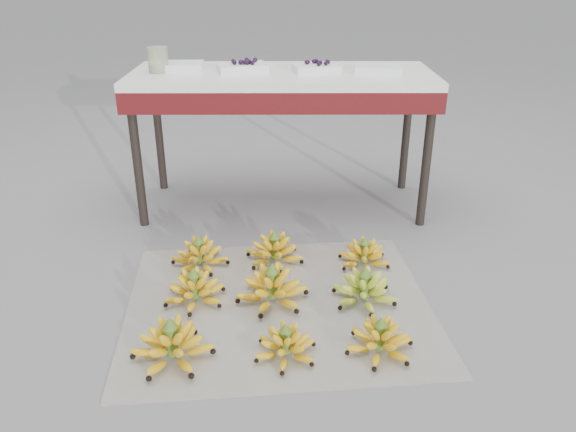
{
  "coord_description": "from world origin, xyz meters",
  "views": [
    {
      "loc": [
        0.02,
        -1.97,
        1.33
      ],
      "look_at": [
        0.02,
        0.27,
        0.28
      ],
      "focal_mm": 35.0,
      "sensor_mm": 36.0,
      "label": 1
    }
  ],
  "objects_px": {
    "bunch_mid_left": "(195,290)",
    "vendor_table": "(282,88)",
    "bunch_front_center": "(286,345)",
    "bunch_mid_center": "(272,288)",
    "bunch_front_left": "(172,345)",
    "bunch_back_right": "(364,255)",
    "bunch_mid_right": "(364,289)",
    "tray_right": "(316,68)",
    "tray_left": "(242,67)",
    "tray_far_right": "(379,69)",
    "bunch_back_center": "(275,251)",
    "bunch_front_right": "(380,340)",
    "newspaper_mat": "(279,305)",
    "tray_far_left": "(179,66)",
    "glass_jar": "(158,60)",
    "bunch_back_left": "(200,255)"
  },
  "relations": [
    {
      "from": "bunch_mid_right",
      "to": "bunch_mid_left",
      "type": "bearing_deg",
      "value": 170.04
    },
    {
      "from": "bunch_front_center",
      "to": "bunch_back_left",
      "type": "relative_size",
      "value": 0.9
    },
    {
      "from": "bunch_mid_right",
      "to": "vendor_table",
      "type": "xyz_separation_m",
      "value": [
        -0.35,
        1.02,
        0.62
      ]
    },
    {
      "from": "bunch_front_center",
      "to": "bunch_mid_center",
      "type": "distance_m",
      "value": 0.36
    },
    {
      "from": "glass_jar",
      "to": "bunch_mid_right",
      "type": "bearing_deg",
      "value": -45.27
    },
    {
      "from": "newspaper_mat",
      "to": "bunch_front_left",
      "type": "height_order",
      "value": "bunch_front_left"
    },
    {
      "from": "bunch_front_left",
      "to": "bunch_mid_left",
      "type": "bearing_deg",
      "value": 95.63
    },
    {
      "from": "bunch_back_center",
      "to": "tray_far_right",
      "type": "relative_size",
      "value": 1.28
    },
    {
      "from": "bunch_front_right",
      "to": "tray_left",
      "type": "relative_size",
      "value": 1.04
    },
    {
      "from": "bunch_front_center",
      "to": "bunch_back_center",
      "type": "height_order",
      "value": "bunch_back_center"
    },
    {
      "from": "tray_left",
      "to": "tray_far_right",
      "type": "xyz_separation_m",
      "value": [
        0.72,
        -0.04,
        -0.0
      ]
    },
    {
      "from": "bunch_mid_right",
      "to": "glass_jar",
      "type": "relative_size",
      "value": 2.39
    },
    {
      "from": "vendor_table",
      "to": "glass_jar",
      "type": "relative_size",
      "value": 12.37
    },
    {
      "from": "newspaper_mat",
      "to": "glass_jar",
      "type": "xyz_separation_m",
      "value": [
        -0.64,
        1.02,
        0.83
      ]
    },
    {
      "from": "bunch_back_left",
      "to": "tray_left",
      "type": "bearing_deg",
      "value": 88.07
    },
    {
      "from": "bunch_front_left",
      "to": "bunch_mid_center",
      "type": "distance_m",
      "value": 0.51
    },
    {
      "from": "newspaper_mat",
      "to": "glass_jar",
      "type": "distance_m",
      "value": 1.46
    },
    {
      "from": "tray_far_left",
      "to": "bunch_back_left",
      "type": "bearing_deg",
      "value": -77.52
    },
    {
      "from": "tray_right",
      "to": "bunch_front_center",
      "type": "bearing_deg",
      "value": -96.69
    },
    {
      "from": "bunch_mid_right",
      "to": "tray_right",
      "type": "height_order",
      "value": "tray_right"
    },
    {
      "from": "newspaper_mat",
      "to": "tray_left",
      "type": "bearing_deg",
      "value": 100.78
    },
    {
      "from": "bunch_front_center",
      "to": "tray_right",
      "type": "relative_size",
      "value": 1.05
    },
    {
      "from": "bunch_front_center",
      "to": "bunch_back_center",
      "type": "relative_size",
      "value": 0.82
    },
    {
      "from": "bunch_front_left",
      "to": "bunch_back_right",
      "type": "relative_size",
      "value": 1.09
    },
    {
      "from": "bunch_back_right",
      "to": "tray_far_left",
      "type": "distance_m",
      "value": 1.41
    },
    {
      "from": "bunch_front_center",
      "to": "bunch_mid_right",
      "type": "height_order",
      "value": "bunch_mid_right"
    },
    {
      "from": "bunch_back_center",
      "to": "glass_jar",
      "type": "relative_size",
      "value": 2.62
    },
    {
      "from": "newspaper_mat",
      "to": "bunch_front_center",
      "type": "height_order",
      "value": "bunch_front_center"
    },
    {
      "from": "bunch_mid_center",
      "to": "bunch_back_right",
      "type": "relative_size",
      "value": 1.15
    },
    {
      "from": "bunch_back_center",
      "to": "bunch_back_right",
      "type": "height_order",
      "value": "bunch_back_center"
    },
    {
      "from": "bunch_front_left",
      "to": "tray_far_right",
      "type": "relative_size",
      "value": 1.26
    },
    {
      "from": "bunch_front_left",
      "to": "bunch_front_right",
      "type": "xyz_separation_m",
      "value": [
        0.75,
        0.04,
        -0.01
      ]
    },
    {
      "from": "bunch_front_center",
      "to": "glass_jar",
      "type": "distance_m",
      "value": 1.7
    },
    {
      "from": "tray_far_left",
      "to": "tray_far_right",
      "type": "bearing_deg",
      "value": -3.94
    },
    {
      "from": "bunch_back_center",
      "to": "tray_far_right",
      "type": "distance_m",
      "value": 1.12
    },
    {
      "from": "bunch_front_center",
      "to": "bunch_mid_center",
      "type": "xyz_separation_m",
      "value": [
        -0.06,
        0.36,
        0.01
      ]
    },
    {
      "from": "newspaper_mat",
      "to": "bunch_front_left",
      "type": "relative_size",
      "value": 3.75
    },
    {
      "from": "bunch_mid_left",
      "to": "glass_jar",
      "type": "height_order",
      "value": "glass_jar"
    },
    {
      "from": "bunch_mid_right",
      "to": "newspaper_mat",
      "type": "bearing_deg",
      "value": 173.97
    },
    {
      "from": "tray_far_right",
      "to": "newspaper_mat",
      "type": "bearing_deg",
      "value": -116.99
    },
    {
      "from": "bunch_mid_left",
      "to": "bunch_mid_right",
      "type": "height_order",
      "value": "bunch_mid_right"
    },
    {
      "from": "bunch_back_right",
      "to": "tray_right",
      "type": "xyz_separation_m",
      "value": [
        -0.2,
        0.71,
        0.73
      ]
    },
    {
      "from": "bunch_mid_left",
      "to": "vendor_table",
      "type": "xyz_separation_m",
      "value": [
        0.36,
        1.02,
        0.62
      ]
    },
    {
      "from": "bunch_back_left",
      "to": "bunch_back_center",
      "type": "height_order",
      "value": "bunch_back_center"
    },
    {
      "from": "bunch_front_left",
      "to": "tray_right",
      "type": "height_order",
      "value": "tray_right"
    },
    {
      "from": "bunch_mid_left",
      "to": "bunch_back_right",
      "type": "relative_size",
      "value": 0.88
    },
    {
      "from": "bunch_front_right",
      "to": "tray_left",
      "type": "bearing_deg",
      "value": 125.18
    },
    {
      "from": "bunch_front_center",
      "to": "bunch_mid_left",
      "type": "relative_size",
      "value": 1.03
    },
    {
      "from": "bunch_mid_right",
      "to": "glass_jar",
      "type": "height_order",
      "value": "glass_jar"
    },
    {
      "from": "bunch_back_left",
      "to": "tray_right",
      "type": "height_order",
      "value": "tray_right"
    }
  ]
}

